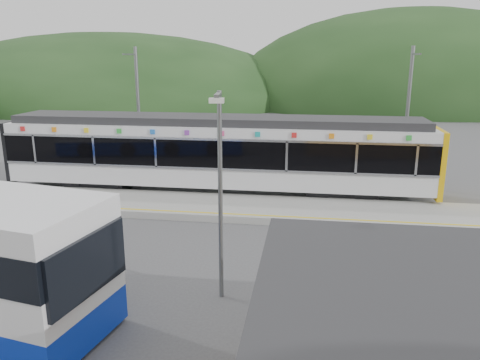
# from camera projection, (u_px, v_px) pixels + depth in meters

# --- Properties ---
(ground) EXTENTS (120.00, 120.00, 0.00)m
(ground) POSITION_uv_depth(u_px,v_px,m) (245.00, 241.00, 17.02)
(ground) COLOR #4C4C4F
(ground) RESTS_ON ground
(hills) EXTENTS (146.00, 149.00, 26.00)m
(hills) POSITION_uv_depth(u_px,v_px,m) (396.00, 204.00, 21.20)
(hills) COLOR #1E3D19
(hills) RESTS_ON ground
(platform) EXTENTS (26.00, 3.20, 0.30)m
(platform) POSITION_uv_depth(u_px,v_px,m) (255.00, 208.00, 20.14)
(platform) COLOR #9E9E99
(platform) RESTS_ON ground
(yellow_line) EXTENTS (26.00, 0.10, 0.01)m
(yellow_line) POSITION_uv_depth(u_px,v_px,m) (251.00, 215.00, 18.85)
(yellow_line) COLOR yellow
(yellow_line) RESTS_ON platform
(train) EXTENTS (20.44, 3.01, 3.74)m
(train) POSITION_uv_depth(u_px,v_px,m) (216.00, 151.00, 22.55)
(train) COLOR black
(train) RESTS_ON ground
(catenary_mast_west) EXTENTS (0.18, 1.80, 7.00)m
(catenary_mast_west) POSITION_uv_depth(u_px,v_px,m) (138.00, 111.00, 25.27)
(catenary_mast_west) COLOR slate
(catenary_mast_west) RESTS_ON ground
(catenary_mast_east) EXTENTS (0.18, 1.80, 7.00)m
(catenary_mast_east) POSITION_uv_depth(u_px,v_px,m) (407.00, 115.00, 23.29)
(catenary_mast_east) COLOR slate
(catenary_mast_east) RESTS_ON ground
(lamp_post) EXTENTS (0.37, 1.02, 5.67)m
(lamp_post) POSITION_uv_depth(u_px,v_px,m) (219.00, 180.00, 12.09)
(lamp_post) COLOR slate
(lamp_post) RESTS_ON ground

